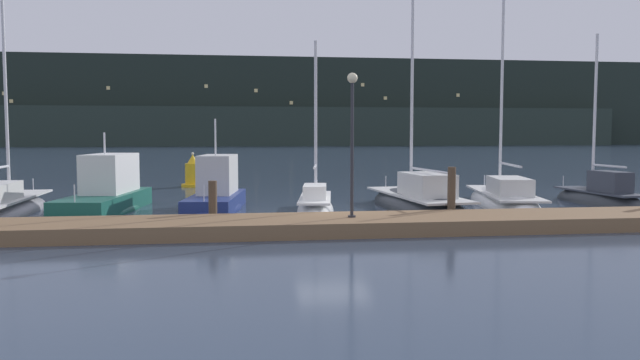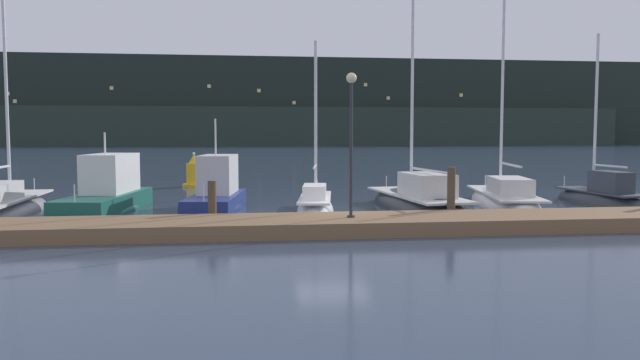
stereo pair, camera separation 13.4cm
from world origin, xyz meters
name	(u,v)px [view 2 (the right image)]	position (x,y,z in m)	size (l,w,h in m)	color
ground_plane	(333,222)	(0.00, 0.00, 0.00)	(400.00, 400.00, 0.00)	#2D3D51
dock	(343,224)	(0.00, -2.10, 0.23)	(31.95, 2.80, 0.45)	brown
mooring_pile_1	(212,204)	(-4.05, -0.45, 0.75)	(0.28, 0.28, 1.50)	#4C3D2D
mooring_pile_2	(451,194)	(4.05, -0.45, 0.94)	(0.28, 0.28, 1.89)	#4C3D2D
sailboat_berth_1	(4,210)	(-11.94, 3.63, 0.15)	(2.26, 8.25, 11.47)	gray
motorboat_berth_2	(106,200)	(-8.31, 4.07, 0.42)	(3.08, 7.11, 3.59)	#195647
motorboat_berth_3	(216,200)	(-4.07, 4.03, 0.38)	(2.70, 6.13, 4.19)	navy
sailboat_berth_4	(315,209)	(-0.25, 2.80, 0.12)	(2.26, 5.75, 7.19)	white
sailboat_berth_5	(418,206)	(3.89, 2.97, 0.14)	(3.14, 8.34, 12.32)	#2D3338
sailboat_berth_6	(504,203)	(7.93, 3.95, 0.12)	(3.83, 8.73, 11.54)	white
sailboat_berth_7	(601,201)	(12.13, 3.66, 0.15)	(1.99, 5.73, 8.01)	#2D3338
channel_buoy	(194,174)	(-5.68, 14.97, 0.73)	(1.33, 1.33, 1.96)	gold
dock_lamppost	(351,122)	(0.25, -2.13, 3.38)	(0.32, 0.32, 4.43)	#2D2D33
hillside_backdrop	(260,106)	(2.25, 134.61, 9.73)	(240.00, 23.00, 21.14)	#1E2823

